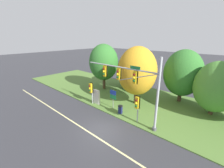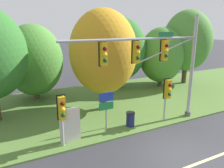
{
  "view_description": "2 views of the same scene",
  "coord_description": "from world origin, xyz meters",
  "px_view_note": "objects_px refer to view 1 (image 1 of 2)",
  "views": [
    {
      "loc": [
        9.02,
        -8.6,
        8.55
      ],
      "look_at": [
        -1.87,
        3.37,
        3.39
      ],
      "focal_mm": 24.0,
      "sensor_mm": 36.0,
      "label": 1
    },
    {
      "loc": [
        -7.43,
        -7.37,
        6.31
      ],
      "look_at": [
        -1.92,
        3.57,
        2.99
      ],
      "focal_mm": 35.0,
      "sensor_mm": 36.0,
      "label": 2
    }
  ],
  "objects_px": {
    "pedestrian_signal_further_along": "(91,89)",
    "pedestrian_signal_near_kerb": "(137,104)",
    "route_sign_post": "(113,96)",
    "trash_bin": "(120,109)",
    "tree_left_of_mast": "(132,68)",
    "tree_behind_signpost": "(137,71)",
    "traffic_signal_mast": "(131,81)",
    "tree_nearest_road": "(104,62)",
    "info_kiosk": "(96,97)",
    "tree_tall_centre": "(216,87)",
    "tree_mid_verge": "(183,73)"
  },
  "relations": [
    {
      "from": "tree_left_of_mast",
      "to": "info_kiosk",
      "type": "bearing_deg",
      "value": -86.59
    },
    {
      "from": "traffic_signal_mast",
      "to": "pedestrian_signal_further_along",
      "type": "distance_m",
      "value": 6.44
    },
    {
      "from": "tree_tall_centre",
      "to": "info_kiosk",
      "type": "bearing_deg",
      "value": -149.43
    },
    {
      "from": "pedestrian_signal_near_kerb",
      "to": "route_sign_post",
      "type": "distance_m",
      "value": 4.09
    },
    {
      "from": "pedestrian_signal_further_along",
      "to": "tree_nearest_road",
      "type": "bearing_deg",
      "value": 119.87
    },
    {
      "from": "traffic_signal_mast",
      "to": "route_sign_post",
      "type": "height_order",
      "value": "traffic_signal_mast"
    },
    {
      "from": "pedestrian_signal_further_along",
      "to": "trash_bin",
      "type": "relative_size",
      "value": 3.08
    },
    {
      "from": "pedestrian_signal_near_kerb",
      "to": "info_kiosk",
      "type": "height_order",
      "value": "pedestrian_signal_near_kerb"
    },
    {
      "from": "tree_tall_centre",
      "to": "tree_behind_signpost",
      "type": "bearing_deg",
      "value": -157.71
    },
    {
      "from": "pedestrian_signal_further_along",
      "to": "tree_tall_centre",
      "type": "height_order",
      "value": "tree_tall_centre"
    },
    {
      "from": "trash_bin",
      "to": "tree_behind_signpost",
      "type": "bearing_deg",
      "value": 94.03
    },
    {
      "from": "route_sign_post",
      "to": "tree_mid_verge",
      "type": "bearing_deg",
      "value": 55.45
    },
    {
      "from": "pedestrian_signal_further_along",
      "to": "route_sign_post",
      "type": "height_order",
      "value": "pedestrian_signal_further_along"
    },
    {
      "from": "tree_mid_verge",
      "to": "traffic_signal_mast",
      "type": "bearing_deg",
      "value": -104.25
    },
    {
      "from": "tree_tall_centre",
      "to": "info_kiosk",
      "type": "relative_size",
      "value": 3.19
    },
    {
      "from": "tree_behind_signpost",
      "to": "tree_tall_centre",
      "type": "distance_m",
      "value": 8.71
    },
    {
      "from": "tree_tall_centre",
      "to": "pedestrian_signal_near_kerb",
      "type": "bearing_deg",
      "value": -126.11
    },
    {
      "from": "trash_bin",
      "to": "route_sign_post",
      "type": "bearing_deg",
      "value": 164.6
    },
    {
      "from": "route_sign_post",
      "to": "trash_bin",
      "type": "relative_size",
      "value": 2.54
    },
    {
      "from": "tree_nearest_road",
      "to": "tree_left_of_mast",
      "type": "relative_size",
      "value": 1.16
    },
    {
      "from": "pedestrian_signal_further_along",
      "to": "pedestrian_signal_near_kerb",
      "type": "bearing_deg",
      "value": 1.11
    },
    {
      "from": "tree_nearest_road",
      "to": "trash_bin",
      "type": "relative_size",
      "value": 7.93
    },
    {
      "from": "pedestrian_signal_near_kerb",
      "to": "trash_bin",
      "type": "relative_size",
      "value": 3.13
    },
    {
      "from": "tree_left_of_mast",
      "to": "tree_behind_signpost",
      "type": "distance_m",
      "value": 6.57
    },
    {
      "from": "pedestrian_signal_further_along",
      "to": "info_kiosk",
      "type": "xyz_separation_m",
      "value": [
        0.48,
        0.46,
        -1.1
      ]
    },
    {
      "from": "pedestrian_signal_further_along",
      "to": "tree_behind_signpost",
      "type": "height_order",
      "value": "tree_behind_signpost"
    },
    {
      "from": "info_kiosk",
      "to": "tree_nearest_road",
      "type": "bearing_deg",
      "value": 125.91
    },
    {
      "from": "tree_nearest_road",
      "to": "info_kiosk",
      "type": "relative_size",
      "value": 3.88
    },
    {
      "from": "traffic_signal_mast",
      "to": "pedestrian_signal_near_kerb",
      "type": "xyz_separation_m",
      "value": [
        0.85,
        -0.02,
        -2.19
      ]
    },
    {
      "from": "pedestrian_signal_further_along",
      "to": "route_sign_post",
      "type": "xyz_separation_m",
      "value": [
        2.92,
        0.98,
        -0.47
      ]
    },
    {
      "from": "pedestrian_signal_near_kerb",
      "to": "trash_bin",
      "type": "bearing_deg",
      "value": 169.91
    },
    {
      "from": "pedestrian_signal_further_along",
      "to": "tree_left_of_mast",
      "type": "bearing_deg",
      "value": 90.17
    },
    {
      "from": "info_kiosk",
      "to": "pedestrian_signal_further_along",
      "type": "bearing_deg",
      "value": -136.65
    },
    {
      "from": "pedestrian_signal_near_kerb",
      "to": "tree_tall_centre",
      "type": "height_order",
      "value": "tree_tall_centre"
    },
    {
      "from": "tree_left_of_mast",
      "to": "tree_tall_centre",
      "type": "distance_m",
      "value": 12.3
    },
    {
      "from": "traffic_signal_mast",
      "to": "info_kiosk",
      "type": "bearing_deg",
      "value": 176.83
    },
    {
      "from": "tree_mid_verge",
      "to": "info_kiosk",
      "type": "height_order",
      "value": "tree_mid_verge"
    },
    {
      "from": "route_sign_post",
      "to": "info_kiosk",
      "type": "relative_size",
      "value": 1.24
    },
    {
      "from": "tree_behind_signpost",
      "to": "tree_nearest_road",
      "type": "bearing_deg",
      "value": 169.34
    },
    {
      "from": "pedestrian_signal_near_kerb",
      "to": "route_sign_post",
      "type": "xyz_separation_m",
      "value": [
        -3.97,
        0.85,
        -0.52
      ]
    },
    {
      "from": "traffic_signal_mast",
      "to": "route_sign_post",
      "type": "distance_m",
      "value": 4.21
    },
    {
      "from": "tree_behind_signpost",
      "to": "pedestrian_signal_near_kerb",
      "type": "bearing_deg",
      "value": -55.29
    },
    {
      "from": "info_kiosk",
      "to": "tree_left_of_mast",
      "type": "bearing_deg",
      "value": 93.41
    },
    {
      "from": "pedestrian_signal_further_along",
      "to": "tree_tall_centre",
      "type": "distance_m",
      "value": 14.25
    },
    {
      "from": "pedestrian_signal_further_along",
      "to": "route_sign_post",
      "type": "bearing_deg",
      "value": 18.65
    },
    {
      "from": "tree_behind_signpost",
      "to": "trash_bin",
      "type": "height_order",
      "value": "tree_behind_signpost"
    },
    {
      "from": "tree_nearest_road",
      "to": "tree_tall_centre",
      "type": "relative_size",
      "value": 1.22
    },
    {
      "from": "info_kiosk",
      "to": "traffic_signal_mast",
      "type": "bearing_deg",
      "value": -3.17
    },
    {
      "from": "info_kiosk",
      "to": "pedestrian_signal_near_kerb",
      "type": "bearing_deg",
      "value": -2.89
    },
    {
      "from": "trash_bin",
      "to": "tree_left_of_mast",
      "type": "bearing_deg",
      "value": 117.65
    }
  ]
}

